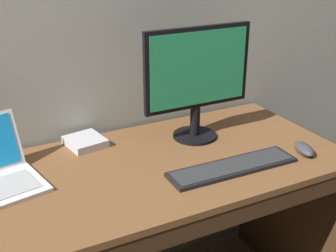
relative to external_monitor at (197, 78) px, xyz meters
name	(u,v)px	position (x,y,z in m)	size (l,w,h in m)	color
desk	(139,229)	(-0.32, -0.14, -0.52)	(1.59, 0.70, 0.78)	brown
external_monitor	(197,78)	(0.00, 0.00, 0.00)	(0.46, 0.18, 0.46)	black
wired_keyboard	(233,167)	(-0.02, -0.29, -0.25)	(0.49, 0.13, 0.02)	black
computer_mouse	(304,149)	(0.30, -0.31, -0.24)	(0.06, 0.12, 0.04)	#38383D
external_drive_box	(85,142)	(-0.43, 0.14, -0.24)	(0.14, 0.15, 0.03)	silver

